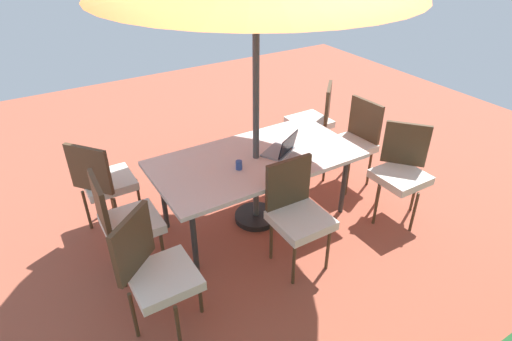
{
  "coord_description": "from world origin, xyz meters",
  "views": [
    {
      "loc": [
        1.82,
        2.98,
        2.73
      ],
      "look_at": [
        0.0,
        0.0,
        0.59
      ],
      "focal_mm": 29.59,
      "sensor_mm": 36.0,
      "label": 1
    }
  ],
  "objects": [
    {
      "name": "cup",
      "position": [
        0.24,
        0.1,
        0.78
      ],
      "size": [
        0.06,
        0.06,
        0.08
      ],
      "primitive_type": "cylinder",
      "color": "#334C99",
      "rests_on": "dining_table"
    },
    {
      "name": "chair_northeast",
      "position": [
        1.29,
        0.73,
        0.55
      ],
      "size": [
        0.58,
        0.59,
        0.98
      ],
      "rotation": [
        0.0,
        0.0,
        3.84
      ],
      "color": "silver",
      "rests_on": "ground_plane"
    },
    {
      "name": "chair_north",
      "position": [
        0.01,
        0.69,
        0.55
      ],
      "size": [
        0.46,
        0.47,
        0.98
      ],
      "rotation": [
        0.0,
        0.0,
        3.12
      ],
      "color": "silver",
      "rests_on": "ground_plane"
    },
    {
      "name": "chair_southwest",
      "position": [
        -1.31,
        -0.74,
        0.55
      ],
      "size": [
        0.59,
        0.59,
        0.98
      ],
      "rotation": [
        0.0,
        0.0,
        0.8
      ],
      "color": "silver",
      "rests_on": "ground_plane"
    },
    {
      "name": "chair_east",
      "position": [
        1.32,
        0.03,
        0.55
      ],
      "size": [
        0.47,
        0.46,
        0.98
      ],
      "rotation": [
        0.0,
        0.0,
        4.69
      ],
      "color": "silver",
      "rests_on": "ground_plane"
    },
    {
      "name": "dining_table",
      "position": [
        0.0,
        0.0,
        0.69
      ],
      "size": [
        1.97,
        1.02,
        0.74
      ],
      "color": "silver",
      "rests_on": "ground_plane"
    },
    {
      "name": "chair_southeast",
      "position": [
        1.3,
        -0.67,
        0.55
      ],
      "size": [
        0.58,
        0.58,
        0.98
      ],
      "rotation": [
        0.0,
        0.0,
        5.38
      ],
      "color": "silver",
      "rests_on": "ground_plane"
    },
    {
      "name": "ground_plane",
      "position": [
        0.0,
        0.0,
        -0.01
      ],
      "size": [
        10.0,
        10.0,
        0.02
      ],
      "primitive_type": "cube",
      "color": "#9E4C38"
    },
    {
      "name": "chair_west",
      "position": [
        -1.33,
        -0.05,
        0.55
      ],
      "size": [
        0.48,
        0.46,
        0.98
      ],
      "rotation": [
        0.0,
        0.0,
        1.64
      ],
      "color": "silver",
      "rests_on": "ground_plane"
    },
    {
      "name": "laptop",
      "position": [
        -0.25,
        0.06,
        0.79
      ],
      "size": [
        0.4,
        0.37,
        0.21
      ],
      "rotation": [
        0.0,
        0.0,
        0.49
      ],
      "color": "gray",
      "rests_on": "dining_table"
    },
    {
      "name": "chair_northwest",
      "position": [
        -1.29,
        0.67,
        0.55
      ],
      "size": [
        0.59,
        0.58,
        0.98
      ],
      "rotation": [
        0.0,
        0.0,
        2.28
      ],
      "color": "silver",
      "rests_on": "ground_plane"
    }
  ]
}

